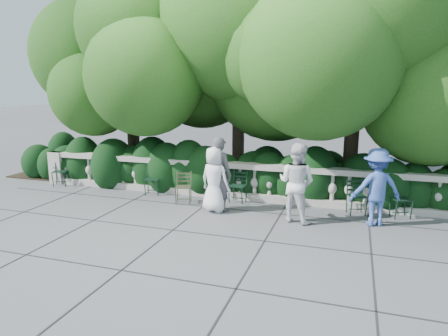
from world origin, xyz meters
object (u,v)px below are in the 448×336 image
(chair_b, at_px, (152,196))
(person_older_blue, at_px, (376,187))
(chair_weathered, at_px, (183,205))
(chair_f, at_px, (402,219))
(chair_e, at_px, (236,204))
(person_woman_grey, at_px, (219,174))
(person_casual_man, at_px, (296,183))
(chair_d, at_px, (358,216))
(chair_a, at_px, (60,187))
(person_businessman, at_px, (215,179))

(chair_b, distance_m, person_older_blue, 5.93)
(chair_weathered, distance_m, person_older_blue, 4.72)
(chair_f, bearing_deg, chair_e, 160.16)
(chair_b, bearing_deg, person_woman_grey, -29.95)
(person_casual_man, bearing_deg, chair_f, -140.71)
(chair_d, distance_m, chair_f, 0.98)
(chair_a, height_order, chair_b, same)
(chair_weathered, distance_m, person_businessman, 1.27)
(person_older_blue, bearing_deg, chair_d, -80.05)
(chair_a, height_order, chair_e, same)
(chair_e, distance_m, person_businessman, 1.16)
(chair_a, relative_size, chair_e, 1.00)
(chair_a, bearing_deg, person_older_blue, -25.77)
(chair_weathered, height_order, person_casual_man, person_casual_man)
(chair_e, distance_m, person_woman_grey, 1.15)
(chair_d, bearing_deg, person_businessman, 172.61)
(chair_b, bearing_deg, chair_f, -13.64)
(chair_a, height_order, person_businessman, person_businessman)
(chair_weathered, bearing_deg, chair_b, 138.43)
(chair_a, xyz_separation_m, chair_weathered, (4.37, -0.58, 0.00))
(chair_f, height_order, chair_weathered, same)
(chair_b, relative_size, chair_f, 1.00)
(chair_d, relative_size, person_older_blue, 0.49)
(person_businessman, relative_size, person_older_blue, 0.94)
(chair_b, relative_size, chair_e, 1.00)
(person_woman_grey, height_order, person_casual_man, person_woman_grey)
(chair_a, height_order, chair_f, same)
(chair_a, bearing_deg, person_woman_grey, -29.01)
(chair_e, xyz_separation_m, person_businessman, (-0.31, -0.77, 0.81))
(person_businessman, relative_size, person_woman_grey, 0.88)
(chair_d, distance_m, person_older_blue, 1.07)
(person_casual_man, xyz_separation_m, person_older_blue, (1.70, 0.27, -0.04))
(chair_e, height_order, person_businessman, person_businessman)
(chair_f, distance_m, person_older_blue, 1.24)
(chair_e, bearing_deg, person_woman_grey, -104.48)
(chair_a, bearing_deg, person_businessman, -30.38)
(chair_b, bearing_deg, chair_weathered, -37.87)
(person_woman_grey, bearing_deg, chair_b, 1.43)
(chair_weathered, bearing_deg, person_businessman, -31.15)
(chair_weathered, relative_size, person_woman_grey, 0.46)
(chair_b, xyz_separation_m, person_woman_grey, (2.24, -0.66, 0.91))
(person_woman_grey, relative_size, person_older_blue, 1.06)
(person_businessman, bearing_deg, person_casual_man, -165.98)
(chair_b, height_order, person_older_blue, person_older_blue)
(chair_b, bearing_deg, chair_a, 165.74)
(chair_a, xyz_separation_m, chair_f, (9.66, -0.04, 0.00))
(chair_a, xyz_separation_m, person_woman_grey, (5.41, -0.69, 0.91))
(chair_f, bearing_deg, chair_weathered, 165.94)
(chair_d, relative_size, person_woman_grey, 0.46)
(person_businessman, distance_m, person_casual_man, 1.99)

